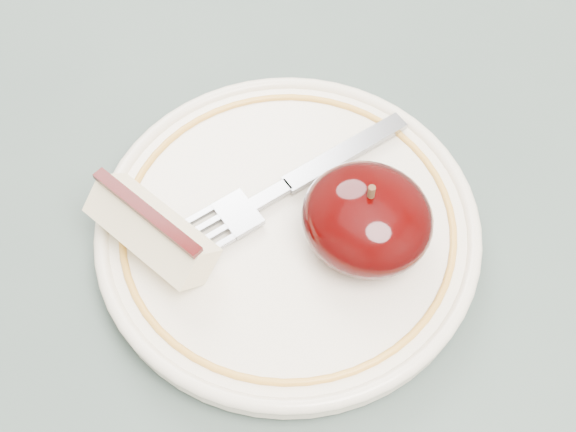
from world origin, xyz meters
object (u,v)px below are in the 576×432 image
Objects in this scene: fork at (286,187)px; table at (211,199)px; apple_half at (367,219)px; plate at (288,229)px.

table is at bearing 97.50° from fork.
apple_half reaches higher than table.
apple_half reaches higher than fork.
table is 0.19m from apple_half.
plate is 0.03m from fork.
apple_half reaches higher than plate.
plate is 3.03× the size of apple_half.
plate is 0.05m from apple_half.
apple_half is (0.04, 0.02, 0.03)m from plate.
fork reaches higher than table.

